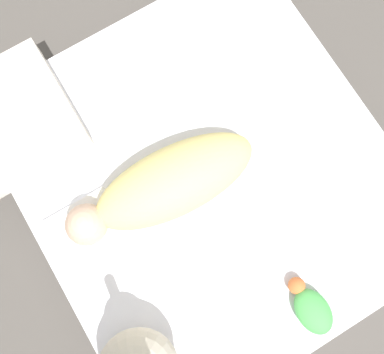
% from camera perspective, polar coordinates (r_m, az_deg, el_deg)
% --- Properties ---
extents(ground_plane, '(12.00, 12.00, 0.00)m').
position_cam_1_polar(ground_plane, '(1.57, 1.81, -1.21)').
color(ground_plane, '#514C47').
extents(bed_mattress, '(1.18, 1.08, 0.20)m').
position_cam_1_polar(bed_mattress, '(1.47, 1.93, -0.54)').
color(bed_mattress, white).
rests_on(bed_mattress, ground_plane).
extents(burp_cloth, '(0.16, 0.21, 0.02)m').
position_cam_1_polar(burp_cloth, '(1.37, -13.33, -6.26)').
color(burp_cloth, white).
rests_on(burp_cloth, bed_mattress).
extents(swaddled_baby, '(0.24, 0.59, 0.15)m').
position_cam_1_polar(swaddled_baby, '(1.29, -3.39, -1.05)').
color(swaddled_baby, '#EFDB7F').
rests_on(swaddled_baby, bed_mattress).
extents(pillow, '(0.36, 0.35, 0.09)m').
position_cam_1_polar(pillow, '(1.47, -21.92, 6.68)').
color(pillow, white).
rests_on(pillow, bed_mattress).
extents(turtle_plush, '(0.17, 0.10, 0.07)m').
position_cam_1_polar(turtle_plush, '(1.36, 14.89, -15.79)').
color(turtle_plush, '#51B756').
rests_on(turtle_plush, bed_mattress).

